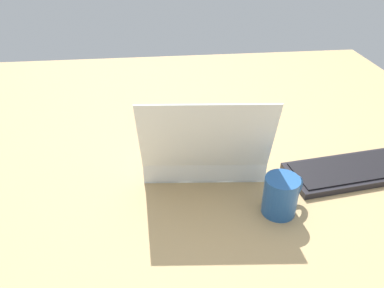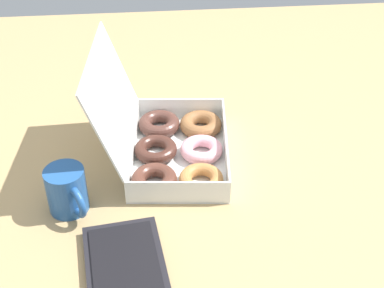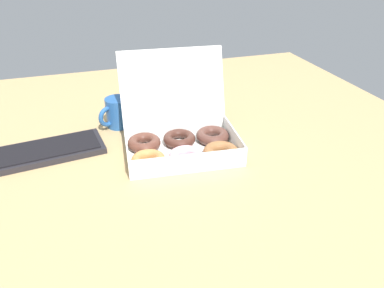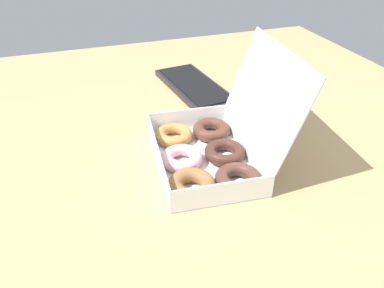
# 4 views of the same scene
# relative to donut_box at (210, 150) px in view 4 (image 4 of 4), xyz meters

# --- Properties ---
(ground_plane) EXTENTS (1.80, 1.80, 0.02)m
(ground_plane) POSITION_rel_donut_box_xyz_m (-0.04, -0.06, -0.04)
(ground_plane) COLOR tan
(donut_box) EXTENTS (0.35, 0.32, 0.27)m
(donut_box) POSITION_rel_donut_box_xyz_m (0.00, 0.00, 0.00)
(donut_box) COLOR white
(donut_box) RESTS_ON ground_plane
(keyboard) EXTENTS (0.36, 0.19, 0.02)m
(keyboard) POSITION_rel_donut_box_xyz_m (-0.40, 0.10, -0.02)
(keyboard) COLOR black
(keyboard) RESTS_ON ground_plane
(coffee_mug) EXTENTS (0.11, 0.09, 0.10)m
(coffee_mug) POSITION_rel_donut_box_xyz_m (-0.16, 0.22, 0.02)
(coffee_mug) COLOR #255699
(coffee_mug) RESTS_ON ground_plane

